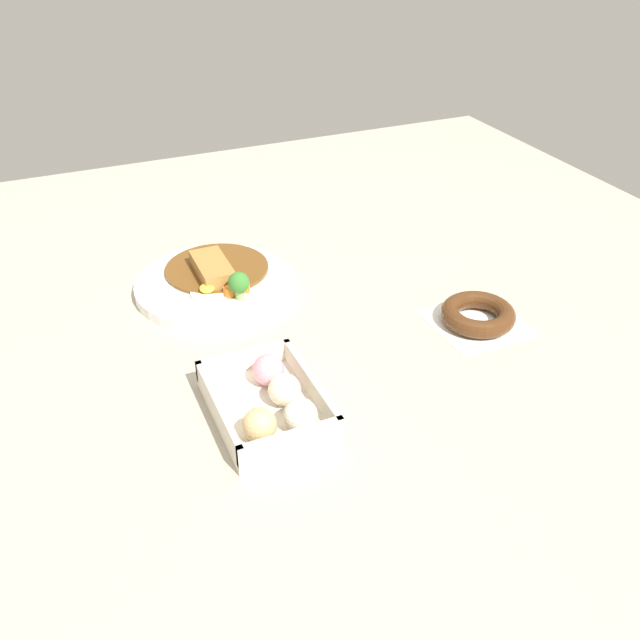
{
  "coord_description": "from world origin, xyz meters",
  "views": [
    {
      "loc": [
        -0.84,
        0.38,
        0.59
      ],
      "look_at": [
        -0.05,
        0.03,
        0.03
      ],
      "focal_mm": 39.14,
      "sensor_mm": 36.0,
      "label": 1
    }
  ],
  "objects": [
    {
      "name": "chocolate_ring_donut",
      "position": [
        -0.11,
        -0.21,
        0.01
      ],
      "size": [
        0.14,
        0.14,
        0.03
      ],
      "color": "white",
      "rests_on": "ground_plane"
    },
    {
      "name": "ground_plane",
      "position": [
        0.0,
        0.0,
        0.0
      ],
      "size": [
        1.6,
        1.6,
        0.0
      ],
      "primitive_type": "plane",
      "color": "#B2A893"
    },
    {
      "name": "curry_plate",
      "position": [
        0.15,
        0.13,
        0.01
      ],
      "size": [
        0.26,
        0.26,
        0.06
      ],
      "color": "white",
      "rests_on": "ground_plane"
    },
    {
      "name": "donut_box",
      "position": [
        -0.19,
        0.16,
        0.02
      ],
      "size": [
        0.18,
        0.13,
        0.05
      ],
      "color": "beige",
      "rests_on": "ground_plane"
    }
  ]
}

